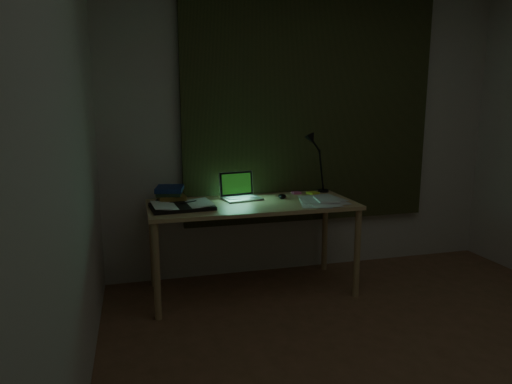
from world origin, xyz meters
TOP-DOWN VIEW (x-y plane):
  - wall_back at (0.00, 2.00)m, footprint 3.50×0.00m
  - wall_left at (-1.75, 0.00)m, footprint 0.00×4.00m
  - curtain at (0.00, 1.96)m, footprint 2.20×0.06m
  - desk at (-0.62, 1.58)m, footprint 1.57×0.69m
  - laptop at (-0.66, 1.71)m, footprint 0.35×0.38m
  - open_textbook at (-1.15, 1.52)m, footprint 0.47×0.35m
  - book_stack at (-1.22, 1.75)m, footprint 0.21×0.25m
  - loose_papers at (-0.10, 1.49)m, footprint 0.43×0.45m
  - mouse at (-0.35, 1.66)m, footprint 0.08×0.11m
  - sticky_yellow at (-0.04, 1.78)m, footprint 0.11×0.11m
  - sticky_pink at (-0.17, 1.83)m, footprint 0.07×0.07m
  - desk_lamp at (0.09, 1.85)m, footprint 0.38×0.33m

SIDE VIEW (x-z plane):
  - desk at x=-0.62m, z-range 0.00..0.71m
  - sticky_pink at x=-0.17m, z-range 0.71..0.73m
  - sticky_yellow at x=-0.04m, z-range 0.71..0.73m
  - loose_papers at x=-0.10m, z-range 0.71..0.74m
  - mouse at x=-0.35m, z-range 0.71..0.75m
  - open_textbook at x=-1.15m, z-range 0.71..0.75m
  - book_stack at x=-1.22m, z-range 0.71..0.84m
  - laptop at x=-0.66m, z-range 0.71..0.92m
  - desk_lamp at x=0.09m, z-range 0.71..1.21m
  - wall_back at x=0.00m, z-range 0.00..2.50m
  - wall_left at x=-1.75m, z-range 0.00..2.50m
  - curtain at x=0.00m, z-range 0.45..2.45m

